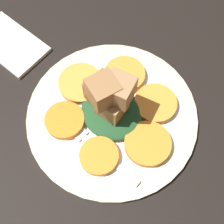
% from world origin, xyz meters
% --- Properties ---
extents(table_slab, '(1.20, 1.20, 0.02)m').
position_xyz_m(table_slab, '(0.00, 0.00, 0.01)').
color(table_slab, black).
rests_on(table_slab, ground).
extents(plate, '(0.30, 0.30, 0.01)m').
position_xyz_m(plate, '(0.00, 0.00, 0.03)').
color(plate, beige).
rests_on(plate, table_slab).
extents(carrot_slice_0, '(0.08, 0.08, 0.01)m').
position_xyz_m(carrot_slice_0, '(0.08, -0.01, 0.04)').
color(carrot_slice_0, orange).
rests_on(carrot_slice_0, plate).
extents(carrot_slice_1, '(0.07, 0.07, 0.01)m').
position_xyz_m(carrot_slice_1, '(0.05, 0.06, 0.04)').
color(carrot_slice_1, orange).
rests_on(carrot_slice_1, plate).
extents(carrot_slice_2, '(0.07, 0.07, 0.01)m').
position_xyz_m(carrot_slice_2, '(-0.03, 0.07, 0.04)').
color(carrot_slice_2, orange).
rests_on(carrot_slice_2, plate).
extents(carrot_slice_3, '(0.08, 0.08, 0.01)m').
position_xyz_m(carrot_slice_3, '(-0.08, 0.01, 0.04)').
color(carrot_slice_3, orange).
rests_on(carrot_slice_3, plate).
extents(carrot_slice_4, '(0.07, 0.07, 0.01)m').
position_xyz_m(carrot_slice_4, '(-0.05, -0.06, 0.04)').
color(carrot_slice_4, orange).
rests_on(carrot_slice_4, plate).
extents(carrot_slice_5, '(0.06, 0.06, 0.01)m').
position_xyz_m(carrot_slice_5, '(0.03, -0.07, 0.04)').
color(carrot_slice_5, orange).
rests_on(carrot_slice_5, plate).
extents(center_pile, '(0.11, 0.10, 0.10)m').
position_xyz_m(center_pile, '(-0.01, 0.00, 0.07)').
color(center_pile, '#1E4723').
rests_on(center_pile, plate).
extents(fork, '(0.18, 0.03, 0.00)m').
position_xyz_m(fork, '(0.02, -0.06, 0.03)').
color(fork, silver).
rests_on(fork, plate).
extents(napkin, '(0.14, 0.09, 0.01)m').
position_xyz_m(napkin, '(-0.25, -0.01, 0.02)').
color(napkin, silver).
rests_on(napkin, table_slab).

